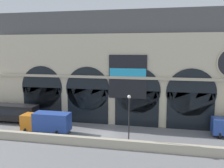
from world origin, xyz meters
TOP-DOWN VIEW (x-y plane):
  - ground_plane at (0.00, 0.00)m, footprint 200.00×200.00m
  - quay_parapet_wall at (0.00, -4.31)m, footprint 90.00×0.70m
  - station_building at (0.04, 7.23)m, footprint 43.52×4.89m
  - bus_west at (-18.22, 2.82)m, footprint 11.00×3.25m
  - box_truck_midwest at (-8.97, -0.71)m, footprint 7.50×2.91m
  - street_lamp_quayside at (4.01, -3.51)m, footprint 0.44×0.44m

SIDE VIEW (x-z plane):
  - ground_plane at x=0.00m, z-range 0.00..0.00m
  - quay_parapet_wall at x=0.00m, z-range 0.00..1.19m
  - box_truck_midwest at x=-8.97m, z-range 0.14..3.26m
  - bus_west at x=-18.22m, z-range 0.23..3.33m
  - street_lamp_quayside at x=4.01m, z-range 0.96..7.86m
  - station_building at x=0.04m, z-range -0.31..18.59m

